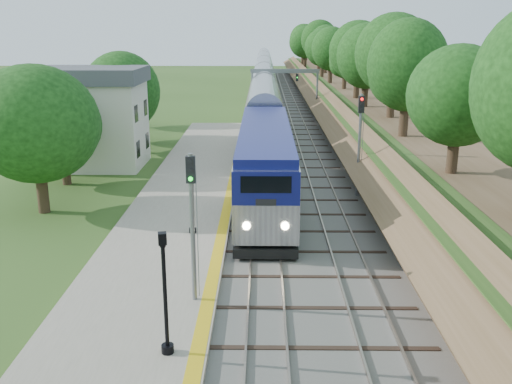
{
  "coord_description": "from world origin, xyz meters",
  "views": [
    {
      "loc": [
        -0.15,
        -15.8,
        10.99
      ],
      "look_at": [
        -0.5,
        12.62,
        2.8
      ],
      "focal_mm": 40.0,
      "sensor_mm": 36.0,
      "label": 1
    }
  ],
  "objects_px": {
    "signal_farside": "(360,135)",
    "lamppost_far": "(192,201)",
    "signal_gantry": "(285,80)",
    "lamppost_mid": "(165,301)",
    "train": "(264,85)",
    "station_building": "(92,117)",
    "signal_platform": "(192,212)"
  },
  "relations": [
    {
      "from": "signal_gantry",
      "to": "lamppost_mid",
      "type": "relative_size",
      "value": 1.94
    },
    {
      "from": "lamppost_mid",
      "to": "signal_platform",
      "type": "xyz_separation_m",
      "value": [
        0.46,
        3.98,
        1.79
      ]
    },
    {
      "from": "lamppost_mid",
      "to": "signal_farside",
      "type": "relative_size",
      "value": 0.64
    },
    {
      "from": "signal_farside",
      "to": "lamppost_far",
      "type": "bearing_deg",
      "value": -141.32
    },
    {
      "from": "lamppost_mid",
      "to": "lamppost_far",
      "type": "height_order",
      "value": "lamppost_mid"
    },
    {
      "from": "station_building",
      "to": "train",
      "type": "relative_size",
      "value": 0.07
    },
    {
      "from": "signal_farside",
      "to": "train",
      "type": "bearing_deg",
      "value": 96.72
    },
    {
      "from": "signal_gantry",
      "to": "train",
      "type": "distance_m",
      "value": 19.11
    },
    {
      "from": "train",
      "to": "lamppost_mid",
      "type": "distance_m",
      "value": 72.61
    },
    {
      "from": "station_building",
      "to": "lamppost_mid",
      "type": "distance_m",
      "value": 30.69
    },
    {
      "from": "signal_platform",
      "to": "signal_gantry",
      "type": "bearing_deg",
      "value": 83.84
    },
    {
      "from": "signal_gantry",
      "to": "signal_platform",
      "type": "bearing_deg",
      "value": -96.16
    },
    {
      "from": "lamppost_far",
      "to": "signal_platform",
      "type": "xyz_separation_m",
      "value": [
        1.02,
        -7.82,
        1.96
      ]
    },
    {
      "from": "signal_gantry",
      "to": "signal_farside",
      "type": "bearing_deg",
      "value": -83.71
    },
    {
      "from": "train",
      "to": "lamppost_mid",
      "type": "height_order",
      "value": "train"
    },
    {
      "from": "train",
      "to": "signal_platform",
      "type": "relative_size",
      "value": 21.53
    },
    {
      "from": "station_building",
      "to": "signal_platform",
      "type": "xyz_separation_m",
      "value": [
        11.1,
        -24.76,
        0.01
      ]
    },
    {
      "from": "lamppost_mid",
      "to": "lamppost_far",
      "type": "distance_m",
      "value": 11.81
    },
    {
      "from": "lamppost_far",
      "to": "lamppost_mid",
      "type": "bearing_deg",
      "value": -87.3
    },
    {
      "from": "signal_gantry",
      "to": "train",
      "type": "relative_size",
      "value": 0.06
    },
    {
      "from": "lamppost_mid",
      "to": "station_building",
      "type": "bearing_deg",
      "value": 110.31
    },
    {
      "from": "train",
      "to": "signal_farside",
      "type": "xyz_separation_m",
      "value": [
        6.2,
        -52.64,
        1.84
      ]
    },
    {
      "from": "station_building",
      "to": "signal_platform",
      "type": "relative_size",
      "value": 1.42
    },
    {
      "from": "lamppost_far",
      "to": "train",
      "type": "bearing_deg",
      "value": 86.31
    },
    {
      "from": "lamppost_mid",
      "to": "signal_farside",
      "type": "distance_m",
      "value": 22.16
    },
    {
      "from": "station_building",
      "to": "lamppost_far",
      "type": "relative_size",
      "value": 2.18
    },
    {
      "from": "signal_gantry",
      "to": "lamppost_mid",
      "type": "xyz_separation_m",
      "value": [
        -5.83,
        -53.73,
        -2.51
      ]
    },
    {
      "from": "lamppost_far",
      "to": "signal_platform",
      "type": "height_order",
      "value": "signal_platform"
    },
    {
      "from": "train",
      "to": "signal_farside",
      "type": "height_order",
      "value": "signal_farside"
    },
    {
      "from": "lamppost_far",
      "to": "signal_farside",
      "type": "distance_m",
      "value": 13.13
    },
    {
      "from": "signal_gantry",
      "to": "signal_farside",
      "type": "xyz_separation_m",
      "value": [
        3.73,
        -33.84,
        -0.55
      ]
    },
    {
      "from": "signal_farside",
      "to": "station_building",
      "type": "bearing_deg",
      "value": 156.35
    }
  ]
}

